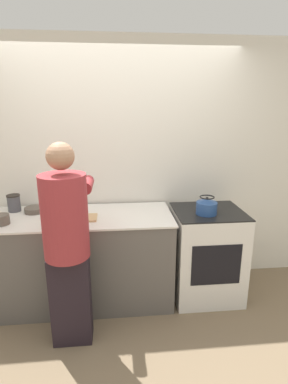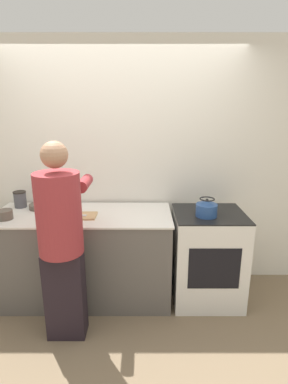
% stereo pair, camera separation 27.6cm
% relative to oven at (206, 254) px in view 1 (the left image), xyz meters
% --- Properties ---
extents(ground_plane, '(12.00, 12.00, 0.00)m').
position_rel_oven_xyz_m(ground_plane, '(-0.88, -0.31, -0.47)').
color(ground_plane, '#7A664C').
extents(wall_back, '(8.00, 0.05, 2.60)m').
position_rel_oven_xyz_m(wall_back, '(-0.88, 0.45, 0.83)').
color(wall_back, silver).
rests_on(wall_back, ground_plane).
extents(counter, '(1.74, 0.71, 0.91)m').
position_rel_oven_xyz_m(counter, '(-1.24, 0.04, -0.01)').
color(counter, '#5B5651').
rests_on(counter, ground_plane).
extents(oven, '(0.67, 0.61, 0.93)m').
position_rel_oven_xyz_m(oven, '(0.00, 0.00, 0.00)').
color(oven, silver).
rests_on(oven, ground_plane).
extents(person, '(0.40, 0.63, 1.68)m').
position_rel_oven_xyz_m(person, '(-1.30, -0.51, 0.44)').
color(person, black).
rests_on(person, ground_plane).
extents(cutting_board, '(0.40, 0.20, 0.02)m').
position_rel_oven_xyz_m(cutting_board, '(-1.29, -0.05, 0.45)').
color(cutting_board, tan).
rests_on(cutting_board, counter).
extents(knife, '(0.23, 0.08, 0.01)m').
position_rel_oven_xyz_m(knife, '(-1.30, -0.04, 0.47)').
color(knife, silver).
rests_on(knife, cutting_board).
extents(kettle, '(0.20, 0.20, 0.17)m').
position_rel_oven_xyz_m(kettle, '(-0.05, -0.08, 0.54)').
color(kettle, '#284C8C').
rests_on(kettle, oven).
extents(bowl_prep, '(0.14, 0.14, 0.09)m').
position_rel_oven_xyz_m(bowl_prep, '(-1.93, -0.11, 0.49)').
color(bowl_prep, brown).
rests_on(bowl_prep, counter).
extents(bowl_mixing, '(0.20, 0.20, 0.05)m').
position_rel_oven_xyz_m(bowl_mixing, '(-1.71, 0.19, 0.47)').
color(bowl_mixing, brown).
rests_on(bowl_mixing, counter).
extents(canister_jar, '(0.13, 0.13, 0.17)m').
position_rel_oven_xyz_m(canister_jar, '(-1.92, 0.24, 0.53)').
color(canister_jar, '#4C4C51').
rests_on(canister_jar, counter).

